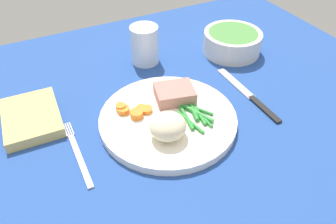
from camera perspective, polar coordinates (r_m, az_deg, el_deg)
name	(u,v)px	position (r cm, az deg, el deg)	size (l,w,h in cm)	color
dining_table	(147,128)	(63.87, -3.65, -2.80)	(120.00, 90.00, 2.00)	#234793
dinner_plate	(168,119)	(62.96, 0.00, -1.24)	(26.35, 26.35, 1.60)	white
meat_portion	(175,94)	(65.69, 1.16, 3.24)	(7.61, 6.23, 2.62)	#B2756B
mashed_potatoes	(168,126)	(56.96, 0.00, -2.50)	(6.56, 6.31, 4.62)	beige
carrot_slices	(133,110)	(63.16, -6.11, 0.26)	(6.40, 5.42, 1.30)	orange
green_beans	(194,113)	(62.63, 4.58, -0.24)	(6.26, 9.65, 0.87)	#2D8C38
fork	(78,153)	(59.73, -15.50, -6.92)	(1.44, 16.60, 0.40)	silver
knife	(249,95)	(71.78, 13.87, 2.89)	(1.70, 20.50, 0.64)	black
water_glass	(145,47)	(79.25, -4.07, 11.24)	(6.68, 6.68, 9.06)	silver
salad_bowl	(232,41)	(84.95, 11.13, 12.04)	(14.30, 14.30, 5.40)	silver
napkin	(32,117)	(68.23, -22.68, -0.87)	(10.35, 13.97, 2.10)	#DBBC6B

